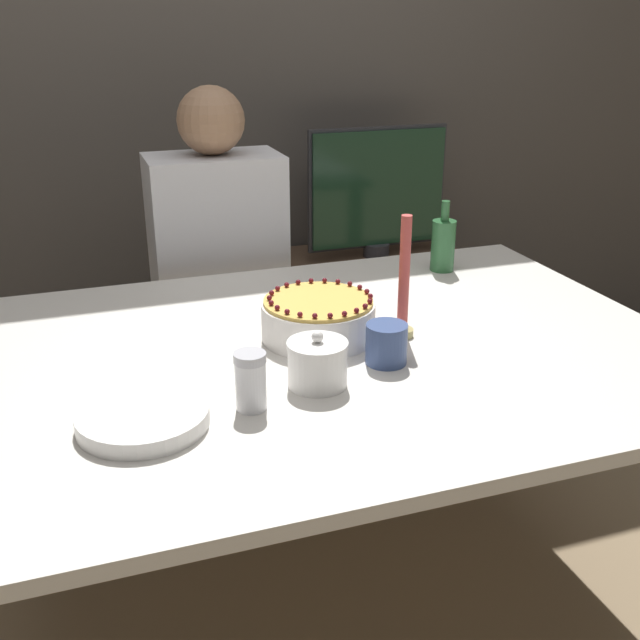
{
  "coord_description": "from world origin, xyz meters",
  "views": [
    {
      "loc": [
        -0.51,
        -1.44,
        1.43
      ],
      "look_at": [
        0.0,
        0.06,
        0.78
      ],
      "focal_mm": 42.0,
      "sensor_mm": 36.0,
      "label": 1
    }
  ],
  "objects_px": {
    "sugar_shaker": "(251,381)",
    "bottle": "(443,244)",
    "sugar_bowl": "(317,363)",
    "tv_monitor": "(378,191)",
    "person_man_blue_shirt": "(221,312)",
    "candle": "(404,288)",
    "cake": "(320,318)"
  },
  "relations": [
    {
      "from": "bottle",
      "to": "tv_monitor",
      "type": "height_order",
      "value": "tv_monitor"
    },
    {
      "from": "sugar_bowl",
      "to": "candle",
      "type": "bearing_deg",
      "value": 32.67
    },
    {
      "from": "cake",
      "to": "candle",
      "type": "relative_size",
      "value": 0.91
    },
    {
      "from": "sugar_shaker",
      "to": "bottle",
      "type": "xyz_separation_m",
      "value": [
        0.72,
        0.62,
        0.02
      ]
    },
    {
      "from": "sugar_shaker",
      "to": "person_man_blue_shirt",
      "type": "relative_size",
      "value": 0.09
    },
    {
      "from": "sugar_shaker",
      "to": "tv_monitor",
      "type": "distance_m",
      "value": 1.58
    },
    {
      "from": "sugar_shaker",
      "to": "tv_monitor",
      "type": "bearing_deg",
      "value": 58.34
    },
    {
      "from": "sugar_shaker",
      "to": "person_man_blue_shirt",
      "type": "height_order",
      "value": "person_man_blue_shirt"
    },
    {
      "from": "sugar_shaker",
      "to": "tv_monitor",
      "type": "xyz_separation_m",
      "value": [
        0.83,
        1.35,
        0.02
      ]
    },
    {
      "from": "cake",
      "to": "sugar_bowl",
      "type": "distance_m",
      "value": 0.24
    },
    {
      "from": "sugar_shaker",
      "to": "candle",
      "type": "distance_m",
      "value": 0.47
    },
    {
      "from": "candle",
      "to": "bottle",
      "type": "height_order",
      "value": "candle"
    },
    {
      "from": "cake",
      "to": "bottle",
      "type": "height_order",
      "value": "bottle"
    },
    {
      "from": "bottle",
      "to": "person_man_blue_shirt",
      "type": "distance_m",
      "value": 0.74
    },
    {
      "from": "bottle",
      "to": "person_man_blue_shirt",
      "type": "bearing_deg",
      "value": 147.3
    },
    {
      "from": "sugar_bowl",
      "to": "tv_monitor",
      "type": "bearing_deg",
      "value": 62.24
    },
    {
      "from": "sugar_bowl",
      "to": "candle",
      "type": "xyz_separation_m",
      "value": [
        0.26,
        0.17,
        0.07
      ]
    },
    {
      "from": "sugar_shaker",
      "to": "bottle",
      "type": "bearing_deg",
      "value": 40.65
    },
    {
      "from": "cake",
      "to": "sugar_shaker",
      "type": "xyz_separation_m",
      "value": [
        -0.23,
        -0.28,
        0.01
      ]
    },
    {
      "from": "candle",
      "to": "tv_monitor",
      "type": "distance_m",
      "value": 1.2
    },
    {
      "from": "cake",
      "to": "bottle",
      "type": "bearing_deg",
      "value": 35.05
    },
    {
      "from": "cake",
      "to": "sugar_shaker",
      "type": "height_order",
      "value": "sugar_shaker"
    },
    {
      "from": "sugar_shaker",
      "to": "candle",
      "type": "bearing_deg",
      "value": 28.15
    },
    {
      "from": "tv_monitor",
      "to": "person_man_blue_shirt",
      "type": "bearing_deg",
      "value": -152.95
    },
    {
      "from": "sugar_bowl",
      "to": "sugar_shaker",
      "type": "distance_m",
      "value": 0.16
    },
    {
      "from": "tv_monitor",
      "to": "sugar_shaker",
      "type": "bearing_deg",
      "value": -121.66
    },
    {
      "from": "candle",
      "to": "person_man_blue_shirt",
      "type": "relative_size",
      "value": 0.23
    },
    {
      "from": "cake",
      "to": "bottle",
      "type": "distance_m",
      "value": 0.6
    },
    {
      "from": "candle",
      "to": "person_man_blue_shirt",
      "type": "bearing_deg",
      "value": 109.07
    },
    {
      "from": "cake",
      "to": "candle",
      "type": "bearing_deg",
      "value": -17.29
    },
    {
      "from": "cake",
      "to": "bottle",
      "type": "relative_size",
      "value": 1.27
    },
    {
      "from": "sugar_bowl",
      "to": "person_man_blue_shirt",
      "type": "distance_m",
      "value": 0.97
    }
  ]
}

